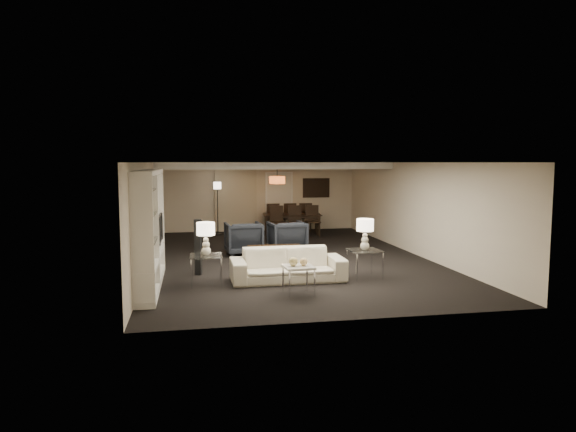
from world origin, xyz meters
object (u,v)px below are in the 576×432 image
(side_table_left, at_px, (206,270))
(chair_nm, at_px, (296,221))
(marble_table, at_px, (298,280))
(chair_fm, at_px, (288,217))
(floor_speaker, at_px, (198,247))
(television, at_px, (155,229))
(floor_lamp, at_px, (218,208))
(table_lamp_right, at_px, (365,234))
(vase_blue, at_px, (144,240))
(chair_fr, at_px, (305,217))
(dining_table, at_px, (292,224))
(chair_nl, at_px, (278,222))
(armchair_left, at_px, (244,238))
(table_lamp_left, at_px, (206,239))
(chair_nr, at_px, (313,221))
(side_table_right, at_px, (364,264))
(sofa, at_px, (288,265))
(vase_amber, at_px, (148,207))
(coffee_table, at_px, (275,256))
(armchair_right, at_px, (287,237))
(pendant_light, at_px, (277,180))

(side_table_left, bearing_deg, chair_nm, 63.39)
(marble_table, relative_size, chair_fm, 0.52)
(side_table_left, xyz_separation_m, floor_speaker, (-0.15, 0.96, 0.32))
(television, distance_m, floor_lamp, 6.52)
(table_lamp_right, xyz_separation_m, vase_blue, (-4.50, -1.28, 0.19))
(marble_table, height_order, chair_fr, chair_fr)
(dining_table, height_order, chair_nl, chair_nl)
(dining_table, bearing_deg, floor_lamp, 178.21)
(armchair_left, relative_size, floor_speaker, 0.78)
(table_lamp_left, bearing_deg, chair_nr, 59.21)
(table_lamp_right, height_order, chair_fr, table_lamp_right)
(side_table_right, relative_size, table_lamp_left, 0.97)
(television, bearing_deg, chair_fm, -32.79)
(sofa, xyz_separation_m, television, (-2.77, 1.04, 0.70))
(table_lamp_right, distance_m, floor_speaker, 3.69)
(dining_table, xyz_separation_m, floor_lamp, (-2.55, 0.37, 0.56))
(side_table_left, height_order, floor_speaker, floor_speaker)
(marble_table, distance_m, chair_nr, 7.70)
(floor_lamp, bearing_deg, side_table_left, -94.77)
(vase_amber, relative_size, dining_table, 0.09)
(armchair_left, xyz_separation_m, vase_blue, (-2.20, -4.58, 0.70))
(armchair_left, relative_size, table_lamp_right, 1.44)
(coffee_table, distance_m, marble_table, 2.70)
(side_table_left, distance_m, chair_nl, 6.81)
(television, bearing_deg, table_lamp_right, -103.09)
(dining_table, height_order, chair_nr, chair_nr)
(armchair_left, bearing_deg, armchair_right, 176.05)
(pendant_light, xyz_separation_m, chair_fr, (1.25, 1.45, -1.40))
(side_table_left, distance_m, chair_nr, 7.35)
(marble_table, bearing_deg, armchair_left, 97.77)
(television, distance_m, chair_nl, 6.42)
(pendant_light, relative_size, television, 0.49)
(pendant_light, xyz_separation_m, television, (-3.58, -5.12, -0.87))
(chair_fm, bearing_deg, armchair_right, 72.88)
(armchair_left, distance_m, side_table_right, 4.02)
(side_table_right, xyz_separation_m, chair_nr, (0.36, 6.31, 0.22))
(side_table_left, bearing_deg, table_lamp_right, 0.00)
(side_table_left, xyz_separation_m, table_lamp_left, (0.00, 0.00, 0.64))
(sofa, bearing_deg, coffee_table, 89.56)
(side_table_left, relative_size, vase_blue, 3.94)
(floor_lamp, bearing_deg, chair_fr, 5.05)
(coffee_table, relative_size, chair_nr, 1.25)
(armchair_right, distance_m, table_lamp_left, 4.05)
(armchair_right, distance_m, floor_speaker, 3.39)
(side_table_left, height_order, table_lamp_left, table_lamp_left)
(side_table_right, height_order, floor_lamp, floor_lamp)
(chair_nm, xyz_separation_m, chair_fr, (0.60, 1.30, 0.00))
(vase_amber, height_order, chair_nr, vase_amber)
(table_lamp_right, bearing_deg, dining_table, 91.96)
(chair_nr, bearing_deg, dining_table, 134.44)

